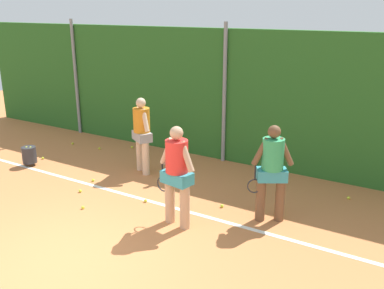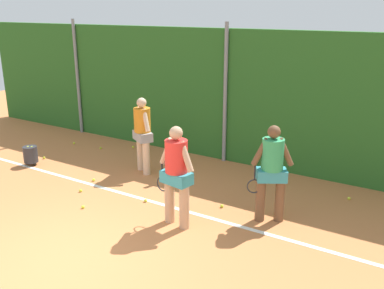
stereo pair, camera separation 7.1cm
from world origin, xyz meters
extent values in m
plane|color=#C67542|center=(0.00, 1.69, 0.00)|extent=(28.05, 28.05, 0.00)
cube|color=#286023|center=(0.00, 5.74, 1.71)|extent=(18.23, 0.25, 3.43)
cylinder|color=gray|center=(-5.26, 5.57, 1.80)|extent=(0.10, 0.10, 3.59)
cylinder|color=gray|center=(0.00, 5.57, 1.80)|extent=(0.10, 0.10, 3.59)
cube|color=white|center=(0.00, 2.50, 0.00)|extent=(13.32, 0.10, 0.01)
cylinder|color=tan|center=(1.08, 1.92, 0.42)|extent=(0.19, 0.19, 0.84)
cylinder|color=tan|center=(0.71, 1.98, 0.42)|extent=(0.19, 0.19, 0.84)
cube|color=teal|center=(0.89, 1.95, 0.96)|extent=(0.61, 0.42, 0.23)
cylinder|color=red|center=(0.89, 1.95, 1.37)|extent=(0.41, 0.41, 0.60)
sphere|color=tan|center=(0.89, 1.95, 1.80)|extent=(0.24, 0.24, 0.24)
cylinder|color=tan|center=(1.12, 1.91, 1.41)|extent=(0.34, 0.15, 0.56)
cylinder|color=tan|center=(0.66, 1.99, 1.41)|extent=(0.34, 0.15, 0.56)
cylinder|color=black|center=(0.57, 1.96, 1.02)|extent=(0.03, 0.03, 0.28)
torus|color=#26262B|center=(0.57, 1.96, 0.75)|extent=(0.28, 0.07, 0.28)
cylinder|color=brown|center=(2.47, 3.12, 0.42)|extent=(0.18, 0.18, 0.83)
cylinder|color=brown|center=(2.15, 2.93, 0.42)|extent=(0.18, 0.18, 0.83)
cube|color=teal|center=(2.31, 3.02, 0.94)|extent=(0.64, 0.56, 0.22)
cylinder|color=#339E60|center=(2.31, 3.02, 1.35)|extent=(0.41, 0.41, 0.59)
sphere|color=brown|center=(2.31, 3.02, 1.77)|extent=(0.24, 0.24, 0.24)
cylinder|color=brown|center=(2.51, 3.14, 1.39)|extent=(0.31, 0.23, 0.57)
cylinder|color=brown|center=(2.11, 2.90, 1.39)|extent=(0.31, 0.23, 0.57)
cylinder|color=black|center=(2.06, 2.82, 1.00)|extent=(0.03, 0.03, 0.28)
torus|color=#26262B|center=(2.06, 2.82, 0.73)|extent=(0.26, 0.17, 0.28)
cylinder|color=beige|center=(-1.16, 3.71, 0.41)|extent=(0.18, 0.18, 0.82)
cylinder|color=beige|center=(-1.48, 3.89, 0.41)|extent=(0.18, 0.18, 0.82)
cube|color=#99999E|center=(-1.32, 3.80, 0.93)|extent=(0.64, 0.55, 0.22)
cylinder|color=orange|center=(-1.32, 3.80, 1.33)|extent=(0.40, 0.40, 0.59)
sphere|color=beige|center=(-1.32, 3.80, 1.76)|extent=(0.24, 0.24, 0.24)
cylinder|color=beige|center=(-1.12, 3.69, 1.38)|extent=(0.31, 0.22, 0.56)
cylinder|color=beige|center=(-1.52, 3.91, 1.38)|extent=(0.31, 0.22, 0.56)
cylinder|color=#2D2D33|center=(-4.12, 2.65, 0.29)|extent=(0.36, 0.36, 0.42)
cylinder|color=#2D2D33|center=(-4.00, 2.65, 0.04)|extent=(0.02, 0.02, 0.08)
cylinder|color=#2D2D33|center=(-4.25, 2.65, 0.04)|extent=(0.02, 0.02, 0.08)
cylinder|color=#2D2D33|center=(-4.12, 2.78, 0.04)|extent=(0.02, 0.02, 0.08)
sphere|color=#CCDB33|center=(-4.08, 2.68, 0.48)|extent=(0.07, 0.07, 0.07)
sphere|color=#CCDB33|center=(-4.17, 2.63, 0.48)|extent=(0.07, 0.07, 0.07)
sphere|color=#CCDB33|center=(-4.50, 4.49, 0.03)|extent=(0.07, 0.07, 0.07)
sphere|color=#CCDB33|center=(-0.22, 2.42, 0.03)|extent=(0.07, 0.07, 0.07)
sphere|color=#CCDB33|center=(-2.75, 5.14, 0.03)|extent=(0.07, 0.07, 0.07)
sphere|color=#CCDB33|center=(3.42, 4.78, 0.03)|extent=(0.07, 0.07, 0.07)
sphere|color=#CCDB33|center=(-1.96, 2.68, 0.03)|extent=(0.07, 0.07, 0.07)
sphere|color=#CCDB33|center=(-3.49, 4.56, 0.03)|extent=(0.07, 0.07, 0.07)
sphere|color=#CCDB33|center=(-1.12, 1.51, 0.03)|extent=(0.07, 0.07, 0.07)
sphere|color=#CCDB33|center=(-1.76, 2.08, 0.03)|extent=(0.07, 0.07, 0.07)
sphere|color=#CCDB33|center=(1.28, 3.03, 0.03)|extent=(0.07, 0.07, 0.07)
sphere|color=#CCDB33|center=(-4.22, 3.14, 0.03)|extent=(0.07, 0.07, 0.07)
camera|label=1|loc=(4.87, -4.12, 3.92)|focal=40.09mm
camera|label=2|loc=(4.94, -4.09, 3.92)|focal=40.09mm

